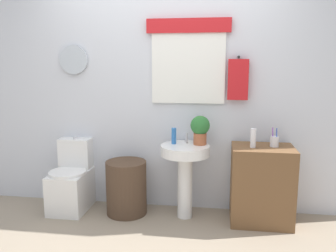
# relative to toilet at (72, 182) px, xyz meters

# --- Properties ---
(back_wall) EXTENTS (4.40, 0.18, 2.60)m
(back_wall) POSITION_rel_toilet_xyz_m (0.97, 0.27, 1.02)
(back_wall) COLOR silver
(back_wall) RESTS_ON ground_plane
(toilet) EXTENTS (0.38, 0.51, 0.76)m
(toilet) POSITION_rel_toilet_xyz_m (0.00, 0.00, 0.00)
(toilet) COLOR white
(toilet) RESTS_ON ground_plane
(laundry_hamper) EXTENTS (0.42, 0.42, 0.55)m
(laundry_hamper) POSITION_rel_toilet_xyz_m (0.61, -0.03, -0.01)
(laundry_hamper) COLOR #4C3828
(laundry_hamper) RESTS_ON ground_plane
(pedestal_sink) EXTENTS (0.48, 0.48, 0.75)m
(pedestal_sink) POSITION_rel_toilet_xyz_m (1.21, -0.03, 0.26)
(pedestal_sink) COLOR white
(pedestal_sink) RESTS_ON ground_plane
(faucet) EXTENTS (0.03, 0.03, 0.10)m
(faucet) POSITION_rel_toilet_xyz_m (1.21, 0.09, 0.50)
(faucet) COLOR silver
(faucet) RESTS_ON pedestal_sink
(wooden_cabinet) EXTENTS (0.58, 0.44, 0.76)m
(wooden_cabinet) POSITION_rel_toilet_xyz_m (1.96, -0.03, 0.09)
(wooden_cabinet) COLOR brown
(wooden_cabinet) RESTS_ON ground_plane
(soap_bottle) EXTENTS (0.05, 0.05, 0.16)m
(soap_bottle) POSITION_rel_toilet_xyz_m (1.09, 0.02, 0.54)
(soap_bottle) COLOR #2D6BB7
(soap_bottle) RESTS_ON pedestal_sink
(potted_plant) EXTENTS (0.19, 0.19, 0.29)m
(potted_plant) POSITION_rel_toilet_xyz_m (1.35, 0.03, 0.62)
(potted_plant) COLOR #AD5B38
(potted_plant) RESTS_ON pedestal_sink
(lotion_bottle) EXTENTS (0.05, 0.05, 0.18)m
(lotion_bottle) POSITION_rel_toilet_xyz_m (1.86, -0.07, 0.56)
(lotion_bottle) COLOR white
(lotion_bottle) RESTS_ON wooden_cabinet
(toothbrush_cup) EXTENTS (0.08, 0.08, 0.18)m
(toothbrush_cup) POSITION_rel_toilet_xyz_m (2.06, -0.01, 0.52)
(toothbrush_cup) COLOR silver
(toothbrush_cup) RESTS_ON wooden_cabinet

